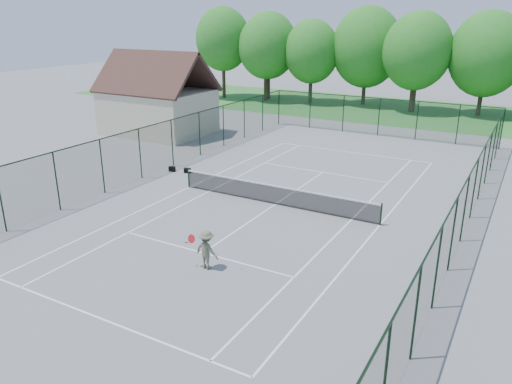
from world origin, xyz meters
The scene contains 10 objects.
ground centered at (0.00, 0.00, 0.00)m, with size 140.00×140.00×0.00m, color gray.
grass_far centered at (0.00, 30.00, 0.01)m, with size 80.00×16.00×0.01m, color #367E33.
court_lines centered at (0.00, 0.00, 0.00)m, with size 11.05×23.85×0.01m.
tennis_net centered at (0.00, 0.00, 0.58)m, with size 11.08×0.08×1.10m.
fence_enclosure centered at (0.00, 0.00, 1.56)m, with size 18.05×36.05×3.02m.
utility_building centered at (-16.00, 10.00, 3.12)m, with size 8.60×6.27×6.63m.
tree_line_far centered at (0.00, 30.00, 5.99)m, with size 39.40×6.40×9.70m.
sports_bag_a centered at (-8.27, 1.96, 0.15)m, with size 0.39×0.23×0.31m, color black.
sports_bag_b centered at (-7.25, 2.18, 0.15)m, with size 0.39×0.24×0.30m, color black.
tennis_player centered at (0.88, -7.38, 0.78)m, with size 1.85×0.85×1.55m.
Camera 1 is at (10.98, -21.38, 9.21)m, focal length 35.00 mm.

